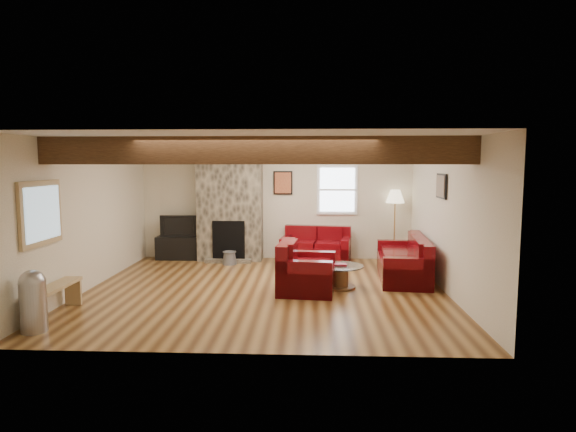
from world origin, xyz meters
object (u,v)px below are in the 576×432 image
(tv_cabinet, at_px, (180,248))
(television, at_px, (180,226))
(coffee_table, at_px, (340,277))
(sofa_three, at_px, (403,258))
(floor_lamp, at_px, (395,200))
(loveseat, at_px, (316,245))
(armchair_red, at_px, (307,267))

(tv_cabinet, relative_size, television, 1.24)
(coffee_table, bearing_deg, sofa_three, 31.95)
(sofa_three, bearing_deg, television, -103.90)
(sofa_three, distance_m, floor_lamp, 1.87)
(sofa_three, distance_m, loveseat, 2.05)
(coffee_table, bearing_deg, tv_cabinet, 145.52)
(floor_lamp, bearing_deg, coffee_table, -119.32)
(loveseat, bearing_deg, sofa_three, -30.79)
(sofa_three, relative_size, tv_cabinet, 1.95)
(sofa_three, bearing_deg, floor_lamp, -179.08)
(armchair_red, height_order, floor_lamp, floor_lamp)
(sofa_three, relative_size, coffee_table, 2.49)
(coffee_table, height_order, tv_cabinet, tv_cabinet)
(armchair_red, height_order, tv_cabinet, armchair_red)
(armchair_red, distance_m, coffee_table, 0.66)
(armchair_red, bearing_deg, coffee_table, -59.70)
(sofa_three, xyz_separation_m, armchair_red, (-1.78, -1.02, 0.03))
(sofa_three, height_order, armchair_red, armchair_red)
(armchair_red, bearing_deg, television, 53.17)
(tv_cabinet, bearing_deg, sofa_three, -18.96)
(coffee_table, xyz_separation_m, television, (-3.41, 2.34, 0.56))
(television, distance_m, floor_lamp, 4.77)
(coffee_table, distance_m, television, 4.17)
(coffee_table, xyz_separation_m, floor_lamp, (1.33, 2.36, 1.14))
(coffee_table, bearing_deg, floor_lamp, 60.68)
(tv_cabinet, distance_m, television, 0.50)
(sofa_three, distance_m, coffee_table, 1.44)
(floor_lamp, bearing_deg, tv_cabinet, -179.76)
(sofa_three, distance_m, tv_cabinet, 4.88)
(tv_cabinet, height_order, television, television)
(tv_cabinet, bearing_deg, armchair_red, -42.50)
(loveseat, relative_size, television, 1.74)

